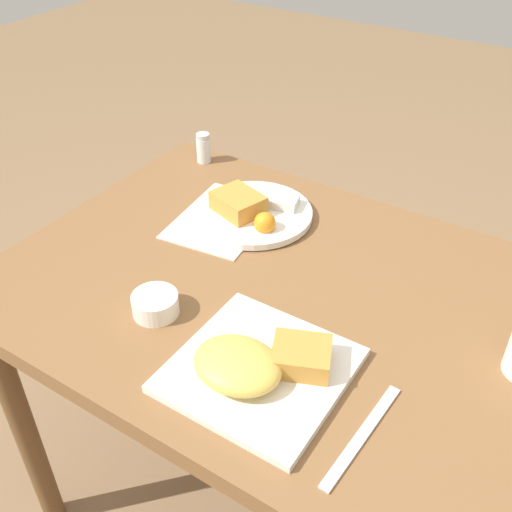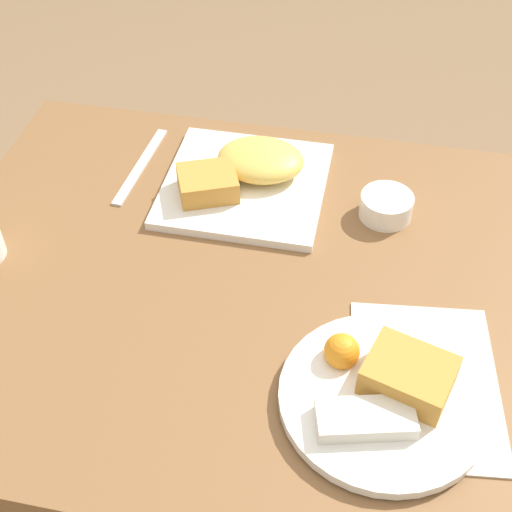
{
  "view_description": "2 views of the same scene",
  "coord_description": "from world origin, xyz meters",
  "px_view_note": "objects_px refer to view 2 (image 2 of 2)",
  "views": [
    {
      "loc": [
        0.42,
        -0.72,
        1.4
      ],
      "look_at": [
        -0.04,
        -0.01,
        0.77
      ],
      "focal_mm": 42.0,
      "sensor_mm": 36.0,
      "label": 1
    },
    {
      "loc": [
        -0.1,
        0.66,
        1.43
      ],
      "look_at": [
        0.03,
        0.01,
        0.77
      ],
      "focal_mm": 50.0,
      "sensor_mm": 36.0,
      "label": 2
    }
  ],
  "objects_px": {
    "sauce_ramekin": "(386,206)",
    "butter_knife": "(141,166)",
    "plate_square_near": "(246,175)",
    "plate_oval_far": "(385,391)"
  },
  "relations": [
    {
      "from": "plate_square_near",
      "to": "sauce_ramekin",
      "type": "bearing_deg",
      "value": 172.87
    },
    {
      "from": "plate_square_near",
      "to": "plate_oval_far",
      "type": "bearing_deg",
      "value": 123.95
    },
    {
      "from": "plate_square_near",
      "to": "butter_knife",
      "type": "distance_m",
      "value": 0.18
    },
    {
      "from": "plate_square_near",
      "to": "plate_oval_far",
      "type": "relative_size",
      "value": 1.01
    },
    {
      "from": "sauce_ramekin",
      "to": "butter_knife",
      "type": "height_order",
      "value": "sauce_ramekin"
    },
    {
      "from": "plate_oval_far",
      "to": "butter_knife",
      "type": "bearing_deg",
      "value": -41.59
    },
    {
      "from": "sauce_ramekin",
      "to": "butter_knife",
      "type": "bearing_deg",
      "value": -5.91
    },
    {
      "from": "sauce_ramekin",
      "to": "butter_knife",
      "type": "xyz_separation_m",
      "value": [
        0.4,
        -0.04,
        -0.02
      ]
    },
    {
      "from": "plate_oval_far",
      "to": "sauce_ramekin",
      "type": "distance_m",
      "value": 0.33
    },
    {
      "from": "plate_square_near",
      "to": "butter_knife",
      "type": "bearing_deg",
      "value": -4.4
    }
  ]
}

